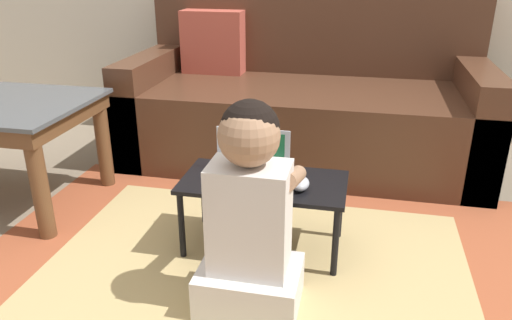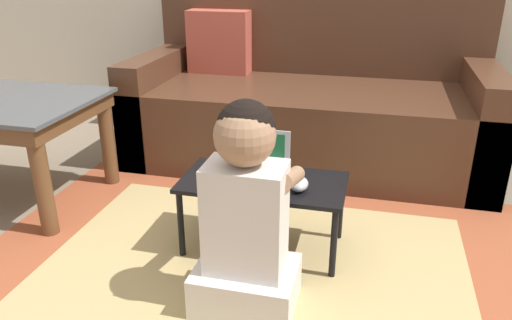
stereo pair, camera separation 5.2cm
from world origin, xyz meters
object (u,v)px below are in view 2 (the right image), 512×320
at_px(computer_mouse, 299,184).
at_px(person_seated, 246,215).
at_px(laptop, 249,169).
at_px(laptop_desk, 263,188).
at_px(couch, 309,102).

bearing_deg(computer_mouse, person_seated, -111.02).
height_order(laptop, person_seated, person_seated).
relative_size(computer_mouse, person_seated, 0.14).
xyz_separation_m(laptop, person_seated, (0.09, -0.37, 0.01)).
bearing_deg(laptop, laptop_desk, -19.16).
distance_m(computer_mouse, person_seated, 0.33).
relative_size(laptop_desk, person_seated, 0.88).
height_order(couch, computer_mouse, couch).
height_order(laptop_desk, laptop, laptop).
bearing_deg(laptop, couch, 85.40).
relative_size(laptop_desk, computer_mouse, 6.38).
height_order(couch, laptop_desk, couch).
xyz_separation_m(laptop_desk, computer_mouse, (0.14, -0.04, 0.05)).
bearing_deg(laptop, person_seated, -76.98).
relative_size(laptop, person_seated, 0.41).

